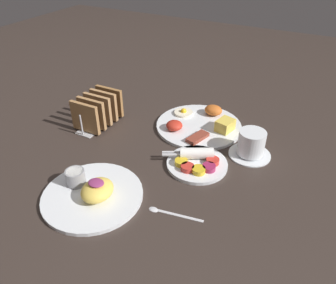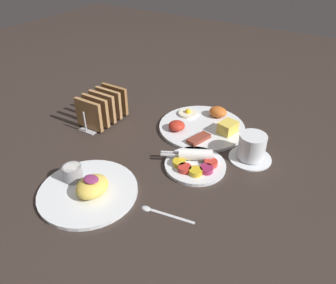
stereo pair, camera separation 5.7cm
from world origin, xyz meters
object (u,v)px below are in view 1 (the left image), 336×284
(plate_breakfast, at_px, (200,124))
(plate_foreground, at_px, (91,191))
(plate_condiments, at_px, (197,162))
(toast_rack, at_px, (98,110))
(coffee_cup, at_px, (251,145))

(plate_breakfast, bearing_deg, plate_foreground, -104.08)
(plate_condiments, relative_size, toast_rack, 1.02)
(plate_condiments, distance_m, toast_rack, 0.38)
(toast_rack, bearing_deg, plate_foreground, -55.52)
(plate_breakfast, xyz_separation_m, plate_condiments, (0.07, -0.19, 0.00))
(plate_breakfast, distance_m, plate_foreground, 0.44)
(toast_rack, relative_size, coffee_cup, 1.50)
(plate_condiments, bearing_deg, plate_breakfast, 110.88)
(plate_condiments, height_order, coffee_cup, coffee_cup)
(plate_foreground, xyz_separation_m, toast_rack, (-0.20, 0.29, 0.03))
(plate_foreground, height_order, toast_rack, toast_rack)
(plate_condiments, xyz_separation_m, coffee_cup, (0.11, 0.12, 0.02))
(plate_breakfast, xyz_separation_m, toast_rack, (-0.30, -0.13, 0.04))
(plate_foreground, distance_m, coffee_cup, 0.46)
(coffee_cup, bearing_deg, toast_rack, -173.26)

